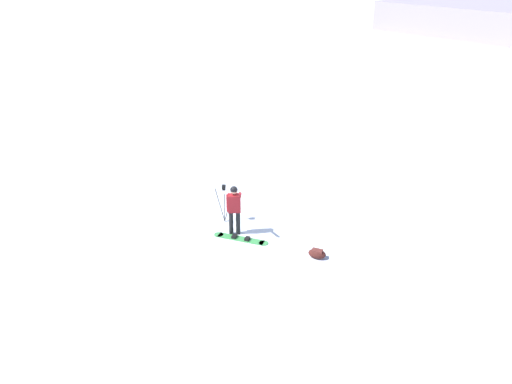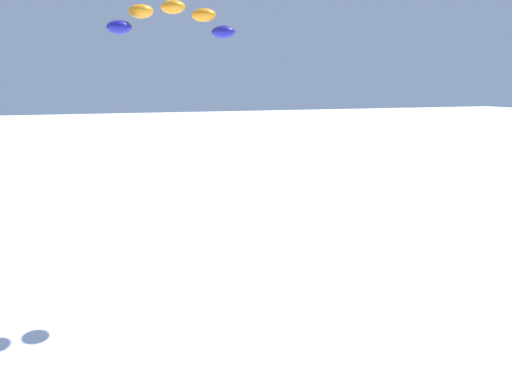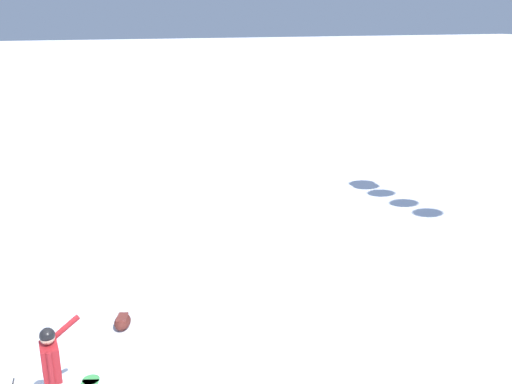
# 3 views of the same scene
# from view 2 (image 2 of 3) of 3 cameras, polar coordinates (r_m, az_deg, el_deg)

# --- Properties ---
(traction_kite) EXTENTS (4.55, 1.40, 1.18)m
(traction_kite) POSITION_cam_2_polar(r_m,az_deg,el_deg) (19.62, -8.62, 17.43)
(traction_kite) COLOR navy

